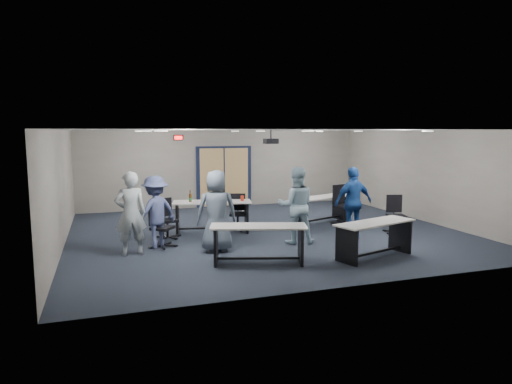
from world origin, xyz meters
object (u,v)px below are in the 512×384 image
object	(u,v)px
chair_loose_right	(396,215)
person_gray	(131,213)
table_front_right	(375,233)
person_plaid	(217,211)
person_lightblue	(296,205)
person_back	(155,212)
person_navy	(353,202)
table_back_right	(321,205)
table_back_left	(212,211)
chair_back_a	(167,219)
chair_back_d	(345,205)
table_front_left	(258,238)
chair_back_b	(238,212)
chair_loose_left	(162,226)

from	to	relation	value
chair_loose_right	person_gray	size ratio (longest dim) A/B	0.55
table_front_right	person_plaid	xyz separation A→B (m)	(-3.06, 1.55, 0.39)
person_lightblue	person_back	distance (m)	3.30
person_navy	table_back_right	bearing A→B (deg)	-95.55
table_back_left	chair_back_a	distance (m)	1.27
chair_back_a	person_plaid	world-z (taller)	person_plaid
chair_back_d	person_back	world-z (taller)	person_back
table_front_left	chair_back_a	xyz separation A→B (m)	(-1.46, 2.80, -0.04)
table_front_left	person_navy	world-z (taller)	person_navy
chair_back_b	person_gray	world-z (taller)	person_gray
chair_back_a	chair_loose_left	size ratio (longest dim) A/B	1.01
chair_back_d	person_back	bearing A→B (deg)	171.13
chair_loose_left	chair_back_a	bearing A→B (deg)	23.55
person_back	table_back_right	bearing A→B (deg)	166.99
table_back_left	chair_back_d	size ratio (longest dim) A/B	1.89
table_back_left	person_plaid	xyz separation A→B (m)	(-0.34, -1.92, 0.34)
person_back	chair_loose_right	bearing A→B (deg)	146.44
chair_back_b	table_front_left	bearing A→B (deg)	-80.89
table_front_right	person_navy	xyz separation A→B (m)	(0.53, 1.81, 0.37)
table_front_left	chair_loose_right	distance (m)	4.58
chair_back_a	person_plaid	bearing A→B (deg)	-76.54
chair_back_d	chair_back_b	bearing A→B (deg)	156.79
table_front_right	table_back_left	distance (m)	4.41
table_front_right	person_lightblue	distance (m)	2.05
table_back_right	person_plaid	xyz separation A→B (m)	(-3.66, -2.18, 0.39)
chair_loose_left	person_lightblue	xyz separation A→B (m)	(3.09, -0.60, 0.42)
chair_back_a	chair_back_d	xyz separation A→B (m)	(5.06, 0.11, 0.07)
person_back	person_lightblue	bearing A→B (deg)	140.17
chair_loose_left	person_lightblue	distance (m)	3.17
table_back_left	person_gray	distance (m)	2.72
table_front_right	chair_back_a	size ratio (longest dim) A/B	2.00
table_front_right	chair_loose_left	bearing A→B (deg)	134.60
chair_back_d	person_lightblue	bearing A→B (deg)	-163.43
chair_back_b	chair_loose_left	distance (m)	2.47
chair_back_b	chair_loose_left	size ratio (longest dim) A/B	0.99
chair_back_b	person_lightblue	distance (m)	2.07
table_front_right	person_gray	distance (m)	5.24
chair_back_d	chair_loose_right	distance (m)	1.60
chair_loose_right	person_back	distance (m)	6.19
table_back_right	person_navy	xyz separation A→B (m)	(-0.06, -1.92, 0.37)
table_back_left	chair_back_d	world-z (taller)	same
chair_loose_right	person_gray	xyz separation A→B (m)	(-6.73, 0.02, 0.41)
chair_back_b	person_navy	xyz separation A→B (m)	(2.54, -1.69, 0.40)
table_front_right	person_lightblue	bearing A→B (deg)	105.92
table_front_left	chair_loose_left	world-z (taller)	chair_loose_left
table_front_right	person_plaid	world-z (taller)	person_plaid
person_back	table_front_left	bearing A→B (deg)	103.84
chair_loose_right	person_plaid	bearing A→B (deg)	-160.39
person_plaid	chair_loose_right	bearing A→B (deg)	-168.01
table_front_left	person_lightblue	size ratio (longest dim) A/B	1.11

